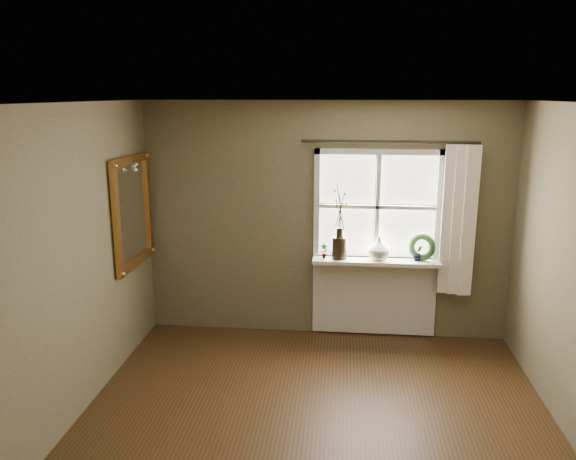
% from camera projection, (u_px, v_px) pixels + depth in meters
% --- Properties ---
extents(floor, '(4.50, 4.50, 0.00)m').
position_uv_depth(floor, '(313.00, 453.00, 4.28)').
color(floor, '#382311').
rests_on(floor, ground).
extents(ceiling, '(4.50, 4.50, 0.00)m').
position_uv_depth(ceiling, '(317.00, 104.00, 3.66)').
color(ceiling, silver).
rests_on(ceiling, ground).
extents(wall_back, '(4.00, 0.10, 2.60)m').
position_uv_depth(wall_back, '(326.00, 220.00, 6.19)').
color(wall_back, brown).
rests_on(wall_back, ground).
extents(wall_left, '(0.10, 4.50, 2.60)m').
position_uv_depth(wall_left, '(39.00, 282.00, 4.17)').
color(wall_left, brown).
rests_on(wall_left, ground).
extents(window_frame, '(1.36, 0.06, 1.24)m').
position_uv_depth(window_frame, '(377.00, 207.00, 6.03)').
color(window_frame, silver).
rests_on(window_frame, wall_back).
extents(window_sill, '(1.36, 0.26, 0.04)m').
position_uv_depth(window_sill, '(376.00, 261.00, 6.06)').
color(window_sill, silver).
rests_on(window_sill, wall_back).
extents(window_apron, '(1.36, 0.04, 0.88)m').
position_uv_depth(window_apron, '(374.00, 296.00, 6.27)').
color(window_apron, silver).
rests_on(window_apron, ground).
extents(dark_jug, '(0.19, 0.19, 0.24)m').
position_uv_depth(dark_jug, '(339.00, 248.00, 6.07)').
color(dark_jug, black).
rests_on(dark_jug, window_sill).
extents(cream_vase, '(0.26, 0.26, 0.25)m').
position_uv_depth(cream_vase, '(379.00, 248.00, 6.02)').
color(cream_vase, silver).
rests_on(cream_vase, window_sill).
extents(wreath, '(0.32, 0.23, 0.30)m').
position_uv_depth(wreath, '(422.00, 250.00, 6.02)').
color(wreath, '#28471F').
rests_on(wreath, window_sill).
extents(potted_plant_left, '(0.09, 0.07, 0.16)m').
position_uv_depth(potted_plant_left, '(324.00, 251.00, 6.09)').
color(potted_plant_left, '#28471F').
rests_on(potted_plant_left, window_sill).
extents(potted_plant_right, '(0.11, 0.10, 0.17)m').
position_uv_depth(potted_plant_right, '(418.00, 253.00, 5.99)').
color(potted_plant_right, '#28471F').
rests_on(potted_plant_right, window_sill).
extents(curtain, '(0.36, 0.12, 1.59)m').
position_uv_depth(curtain, '(458.00, 221.00, 5.88)').
color(curtain, silver).
rests_on(curtain, wall_back).
extents(curtain_rod, '(1.84, 0.03, 0.03)m').
position_uv_depth(curtain_rod, '(390.00, 142.00, 5.80)').
color(curtain_rod, black).
rests_on(curtain_rod, wall_back).
extents(gilt_mirror, '(0.10, 0.96, 1.15)m').
position_uv_depth(gilt_mirror, '(133.00, 211.00, 5.76)').
color(gilt_mirror, white).
rests_on(gilt_mirror, wall_left).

